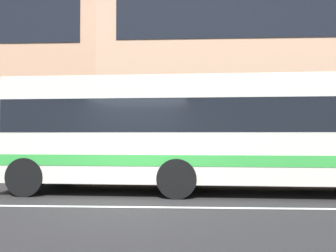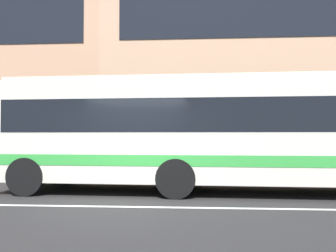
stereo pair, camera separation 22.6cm
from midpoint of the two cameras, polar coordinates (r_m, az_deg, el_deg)
ground_plane at (r=8.33m, az=-5.74°, el=-12.36°), size 160.00×160.00×0.00m
lane_centre_line at (r=8.33m, az=-5.74°, el=-12.33°), size 60.00×0.16×0.01m
hedge_row_far at (r=14.03m, az=2.88°, el=-6.12°), size 15.89×1.10×0.90m
apartment_block_right at (r=24.12m, az=23.20°, el=9.87°), size 24.24×11.05×12.59m
transit_bus at (r=10.38m, az=6.22°, el=-0.60°), size 11.35×3.07×3.14m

